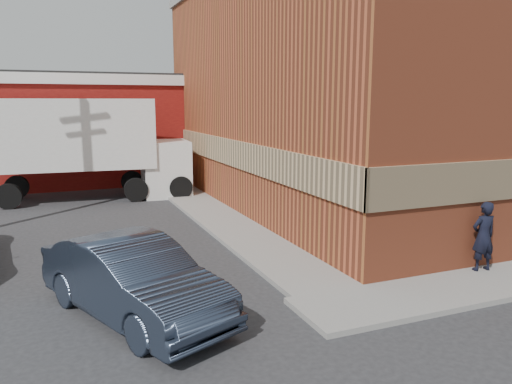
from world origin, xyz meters
name	(u,v)px	position (x,y,z in m)	size (l,w,h in m)	color
ground	(305,300)	(0.00, 0.00, 0.00)	(90.00, 90.00, 0.00)	#28282B
brick_building	(384,90)	(8.50, 9.00, 4.68)	(14.25, 18.25, 9.36)	#AD4B2C
sidewalk_west	(209,211)	(0.60, 9.00, 0.06)	(1.80, 18.00, 0.12)	gray
warehouse	(26,129)	(-6.00, 20.00, 2.81)	(16.30, 8.30, 5.60)	maroon
man	(483,236)	(4.75, -0.25, 0.98)	(0.63, 0.41, 1.72)	black
sedan	(133,279)	(-3.53, 0.50, 0.79)	(1.66, 4.77, 1.57)	#293344
box_truck	(93,142)	(-3.16, 13.55, 2.50)	(8.94, 3.29, 4.33)	white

